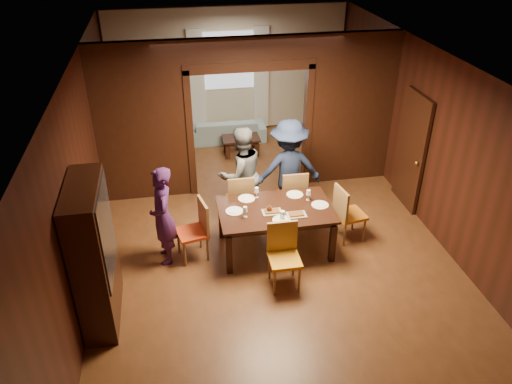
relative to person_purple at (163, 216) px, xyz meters
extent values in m
plane|color=#533017|center=(1.67, 0.42, -0.79)|extent=(9.00, 9.00, 0.00)
cube|color=silver|center=(1.67, 0.42, 2.11)|extent=(5.50, 9.00, 0.02)
cube|color=black|center=(1.67, 4.92, 0.66)|extent=(5.50, 0.02, 2.90)
cube|color=black|center=(-1.08, 0.42, 0.66)|extent=(0.02, 9.00, 2.90)
cube|color=black|center=(4.42, 0.42, 0.66)|extent=(0.02, 9.00, 2.90)
cube|color=black|center=(-0.26, 2.02, 0.41)|extent=(1.65, 0.15, 2.40)
cube|color=black|center=(3.59, 2.02, 0.41)|extent=(1.65, 0.15, 2.40)
cube|color=black|center=(1.67, 2.02, 1.86)|extent=(5.50, 0.15, 0.50)
cube|color=beige|center=(1.67, 4.89, 0.66)|extent=(5.40, 0.04, 2.85)
imported|color=#3F1B50|center=(0.00, 0.00, 0.00)|extent=(0.43, 0.61, 1.58)
imported|color=#595B61|center=(1.33, 0.98, 0.06)|extent=(0.99, 0.88, 1.70)
imported|color=#161F38|center=(2.15, 0.93, 0.10)|extent=(1.16, 0.67, 1.79)
imported|color=#8CACB8|center=(1.48, 4.27, -0.53)|extent=(1.84, 0.75, 0.53)
imported|color=black|center=(1.82, 0.01, 0.01)|extent=(0.35, 0.35, 0.09)
cube|color=black|center=(1.72, -0.04, -0.41)|extent=(1.76, 1.09, 0.76)
cube|color=black|center=(1.72, 3.47, -0.59)|extent=(0.80, 0.50, 0.40)
cube|color=black|center=(-0.86, -1.08, 0.21)|extent=(0.40, 1.20, 2.00)
cube|color=black|center=(4.37, 0.92, 0.26)|extent=(0.06, 0.90, 2.10)
cube|color=silver|center=(1.67, 4.86, 0.91)|extent=(1.20, 0.03, 1.30)
cube|color=white|center=(0.92, 4.82, 0.46)|extent=(0.35, 0.06, 2.40)
cube|color=white|center=(2.42, 4.82, 0.46)|extent=(0.35, 0.06, 2.40)
cylinder|color=silver|center=(1.08, -0.01, -0.03)|extent=(0.27, 0.27, 0.01)
cylinder|color=white|center=(1.32, 0.32, -0.03)|extent=(0.27, 0.27, 0.01)
cylinder|color=silver|center=(2.11, 0.30, -0.03)|extent=(0.27, 0.27, 0.01)
cylinder|color=silver|center=(2.42, -0.08, -0.03)|extent=(0.27, 0.27, 0.01)
cylinder|color=silver|center=(1.73, -0.38, -0.03)|extent=(0.27, 0.27, 0.01)
cube|color=gray|center=(1.64, -0.15, -0.01)|extent=(0.30, 0.20, 0.04)
cube|color=gray|center=(1.98, -0.29, -0.01)|extent=(0.30, 0.20, 0.04)
cylinder|color=white|center=(1.75, -0.35, 0.04)|extent=(0.07, 0.07, 0.14)
camera|label=1|loc=(0.25, -6.38, 4.09)|focal=35.00mm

